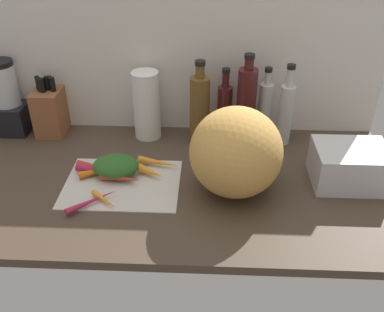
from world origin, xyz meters
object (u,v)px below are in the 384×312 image
(cutting_board, at_px, (122,183))
(carrot_4, at_px, (92,201))
(winter_squash, at_px, (236,152))
(blender_appliance, at_px, (8,102))
(bottle_2, at_px, (246,105))
(dish_rack, at_px, (350,166))
(carrot_3, at_px, (151,171))
(bottle_1, at_px, (224,110))
(carrot_0, at_px, (100,168))
(carrot_5, at_px, (104,200))
(carrot_6, at_px, (98,172))
(paper_towel_roll, at_px, (147,105))
(knife_block, at_px, (50,110))
(carrot_1, at_px, (94,171))
(bottle_4, at_px, (286,112))
(bottle_3, at_px, (265,110))
(bottle_0, at_px, (200,108))
(carrot_7, at_px, (159,163))
(carrot_2, at_px, (120,178))

(cutting_board, xyz_separation_m, carrot_4, (-0.07, -0.12, 0.01))
(carrot_4, relative_size, winter_squash, 0.60)
(blender_appliance, height_order, bottle_2, bottle_2)
(cutting_board, xyz_separation_m, dish_rack, (0.76, 0.05, 0.06))
(cutting_board, distance_m, carrot_4, 0.14)
(carrot_3, bearing_deg, bottle_1, 49.90)
(carrot_0, relative_size, carrot_5, 1.49)
(cutting_board, xyz_separation_m, carrot_5, (-0.04, -0.11, 0.01))
(carrot_6, bearing_deg, blender_appliance, 143.07)
(cutting_board, bearing_deg, dish_rack, 3.79)
(carrot_5, bearing_deg, paper_towel_roll, 79.83)
(knife_block, xyz_separation_m, paper_towel_roll, (0.39, -0.02, 0.04))
(carrot_3, xyz_separation_m, bottle_2, (0.33, 0.27, 0.13))
(carrot_1, xyz_separation_m, blender_appliance, (-0.41, 0.32, 0.10))
(bottle_1, xyz_separation_m, dish_rack, (0.41, -0.30, -0.05))
(paper_towel_roll, bearing_deg, bottle_4, -3.13)
(bottle_3, distance_m, bottle_4, 0.08)
(carrot_6, relative_size, blender_appliance, 0.43)
(carrot_3, distance_m, paper_towel_roll, 0.32)
(carrot_3, relative_size, bottle_0, 0.31)
(carrot_7, distance_m, blender_appliance, 0.68)
(cutting_board, bearing_deg, paper_towel_roll, 82.46)
(knife_block, relative_size, bottle_1, 0.84)
(bottle_0, bearing_deg, bottle_2, 1.95)
(cutting_board, distance_m, bottle_4, 0.67)
(carrot_0, distance_m, carrot_4, 0.18)
(bottle_1, bearing_deg, carrot_5, -129.91)
(carrot_5, xyz_separation_m, carrot_6, (-0.06, 0.15, 0.00))
(paper_towel_roll, distance_m, bottle_3, 0.46)
(carrot_0, xyz_separation_m, carrot_2, (0.08, -0.06, 0.00))
(carrot_3, xyz_separation_m, carrot_4, (-0.17, -0.16, -0.01))
(paper_towel_roll, height_order, bottle_4, bottle_4)
(carrot_4, relative_size, carrot_7, 1.14)
(carrot_3, height_order, paper_towel_roll, paper_towel_roll)
(carrot_1, relative_size, carrot_3, 1.31)
(carrot_5, relative_size, blender_appliance, 0.39)
(paper_towel_roll, bearing_deg, cutting_board, -97.54)
(blender_appliance, relative_size, bottle_4, 0.93)
(carrot_3, bearing_deg, carrot_4, -135.50)
(bottle_1, xyz_separation_m, bottle_2, (0.08, -0.03, 0.04))
(carrot_1, distance_m, paper_towel_roll, 0.35)
(carrot_3, xyz_separation_m, blender_appliance, (-0.61, 0.31, 0.10))
(cutting_board, relative_size, paper_towel_roll, 1.43)
(carrot_2, bearing_deg, winter_squash, -2.32)
(paper_towel_roll, distance_m, bottle_1, 0.30)
(bottle_0, distance_m, bottle_3, 0.25)
(carrot_4, relative_size, bottle_2, 0.50)
(bottle_2, bearing_deg, carrot_3, -141.31)
(blender_appliance, xyz_separation_m, bottle_1, (0.86, -0.01, -0.01))
(bottle_0, bearing_deg, carrot_1, -142.94)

